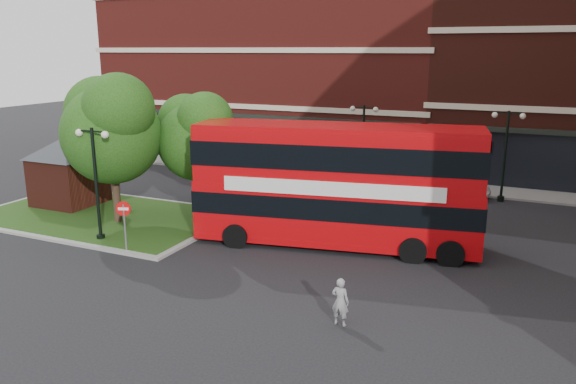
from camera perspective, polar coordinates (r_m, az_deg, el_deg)
The scene contains 15 objects.
ground at distance 22.69m, azimuth -8.40°, elevation -6.99°, with size 120.00×120.00×0.00m, color black.
pavement_far at distance 37.01m, azimuth 5.43°, elevation 1.56°, with size 44.00×3.00×0.12m, color slate.
terrace_far_left at distance 46.09m, azimuth -0.90°, elevation 12.83°, with size 26.00×12.00×14.00m, color maroon.
traffic_island at distance 29.64m, azimuth -18.40°, elevation -2.34°, with size 12.60×7.60×0.15m.
kiosk at distance 31.88m, azimuth -21.50°, elevation 2.70°, with size 6.51×6.51×3.60m.
tree_island_west at distance 27.45m, azimuth -17.59°, elevation 6.55°, with size 5.40×4.71×7.21m.
tree_island_east at distance 27.64m, azimuth -9.35°, elevation 5.92°, with size 4.46×3.90×6.29m.
lamp_island at distance 25.33m, azimuth -18.94°, elevation 1.32°, with size 1.72×0.36×5.00m.
lamp_far_left at distance 34.02m, azimuth 7.63°, elevation 5.12°, with size 1.72×0.36×5.00m.
lamp_far_right at distance 32.68m, azimuth 21.20°, elevation 3.90°, with size 1.72×0.36×5.00m.
bus at distance 23.57m, azimuth 4.90°, elevation 1.49°, with size 12.16×4.82×4.53m.
woman at distance 17.37m, azimuth 5.33°, elevation -11.03°, with size 0.56×0.36×1.52m, color gray.
car_silver at distance 36.69m, azimuth 3.91°, elevation 2.65°, with size 1.87×4.65×1.58m, color silver.
car_white at distance 33.33m, azimuth 16.64°, elevation 0.56°, with size 1.29×3.70×1.22m, color white.
no_entry_sign at distance 23.82m, azimuth -16.31°, elevation -2.39°, with size 0.58×0.28×2.20m.
Camera 1 is at (11.60, -17.70, 8.18)m, focal length 35.00 mm.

